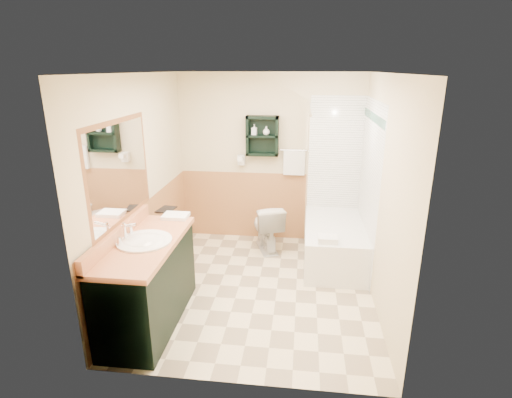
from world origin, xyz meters
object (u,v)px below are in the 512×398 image
Objects in this scene: vanity_book at (159,200)px; soap_bottle_a at (254,132)px; wall_shelf at (262,136)px; soap_bottle_b at (266,132)px; vanity at (148,283)px; hair_dryer at (241,160)px; toilet at (267,227)px; bathtub at (334,242)px.

soap_bottle_a is at bearing 62.92° from vanity_book.
soap_bottle_b is (0.06, -0.01, 0.06)m from wall_shelf.
vanity is (-0.89, -2.18, -1.11)m from wall_shelf.
wall_shelf reaches higher than soap_bottle_b.
soap_bottle_b is at bearing -4.83° from hair_dryer.
toilet is (1.00, 1.84, -0.11)m from vanity.
wall_shelf is at bearing 59.95° from vanity_book.
vanity is 11.52× the size of soap_bottle_b.
soap_bottle_a is (0.19, -0.03, 0.40)m from hair_dryer.
hair_dryer reaches higher than vanity_book.
wall_shelf is 2.60m from vanity.
toilet is (0.40, -0.36, -0.87)m from hair_dryer.
vanity_book is at bearing -160.64° from bathtub.
soap_bottle_a is (-0.21, 0.33, 1.27)m from toilet.
vanity_book is 1.72m from soap_bottle_a.
bathtub is 6.43× the size of vanity_book.
toilet is at bearing 48.92° from vanity_book.
wall_shelf is 1.74m from bathtub.
wall_shelf is 0.08m from soap_bottle_b.
vanity reaches higher than toilet.
soap_bottle_a reaches higher than bathtub.
soap_bottle_a is at bearing 180.00° from soap_bottle_b.
hair_dryer reaches higher than bathtub.
hair_dryer is 1.73m from bathtub.
bathtub is at bearing -30.24° from soap_bottle_b.
wall_shelf is at bearing -4.76° from hair_dryer.
vanity reaches higher than bathtub.
wall_shelf reaches higher than vanity_book.
wall_shelf reaches higher than vanity.
hair_dryer is 0.54m from soap_bottle_b.
soap_bottle_b reaches higher than bathtub.
vanity is 2.10m from toilet.
soap_bottle_a is at bearing -76.15° from toilet.
soap_bottle_a reaches higher than toilet.
bathtub is at bearing 39.91° from vanity.
hair_dryer is at bearing 69.30° from vanity_book.
vanity_book is at bearing 100.70° from vanity.
vanity is at bearing -105.13° from hair_dryer.
wall_shelf is at bearing 150.91° from bathtub.
wall_shelf is at bearing -92.17° from toilet.
vanity_book is 1.82m from soap_bottle_b.
bathtub is (1.33, -0.60, -0.94)m from hair_dryer.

